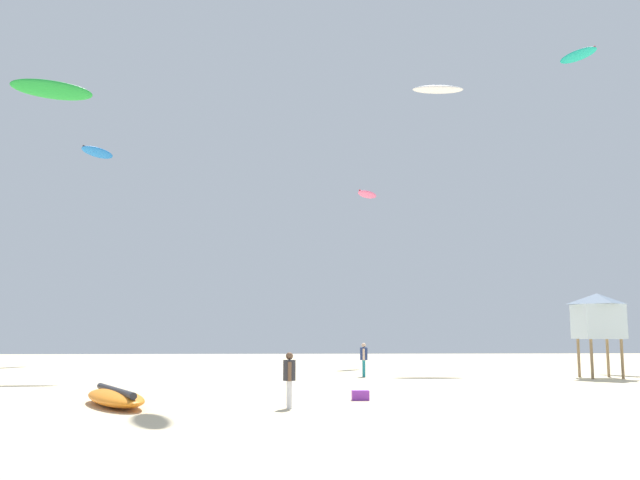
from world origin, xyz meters
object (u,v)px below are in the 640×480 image
(cooler_box, at_px, (360,395))
(kite_aloft_8, at_px, (367,194))
(person_foreground, at_px, (289,376))
(person_midground, at_px, (364,357))
(kite_aloft_0, at_px, (578,55))
(kite_aloft_2, at_px, (438,89))
(kite_grounded_near, at_px, (115,397))
(lifeguard_tower, at_px, (598,315))
(kite_aloft_4, at_px, (52,90))
(kite_aloft_5, at_px, (97,152))

(cooler_box, bearing_deg, kite_aloft_8, 82.64)
(person_foreground, height_order, kite_aloft_8, kite_aloft_8)
(kite_aloft_8, bearing_deg, person_midground, -97.87)
(kite_aloft_0, distance_m, kite_aloft_2, 12.12)
(kite_grounded_near, height_order, kite_aloft_0, kite_aloft_0)
(person_midground, distance_m, lifeguard_tower, 11.81)
(kite_grounded_near, height_order, kite_aloft_8, kite_aloft_8)
(kite_aloft_2, xyz_separation_m, kite_aloft_4, (-20.69, -13.07, -5.13))
(kite_aloft_0, height_order, kite_aloft_4, kite_aloft_0)
(lifeguard_tower, height_order, cooler_box, lifeguard_tower)
(person_midground, distance_m, kite_aloft_2, 20.23)
(person_midground, relative_size, kite_aloft_4, 0.46)
(kite_aloft_0, distance_m, kite_aloft_5, 37.23)
(kite_aloft_8, bearing_deg, kite_aloft_0, -2.38)
(person_foreground, distance_m, kite_aloft_5, 39.73)
(kite_aloft_2, bearing_deg, kite_aloft_5, 157.92)
(kite_grounded_near, distance_m, kite_aloft_4, 16.81)
(kite_aloft_2, relative_size, kite_aloft_5, 1.00)
(person_foreground, height_order, kite_aloft_5, kite_aloft_5)
(kite_grounded_near, distance_m, kite_aloft_2, 32.40)
(person_midground, bearing_deg, kite_aloft_8, 89.04)
(kite_aloft_4, relative_size, kite_aloft_5, 1.07)
(kite_aloft_0, relative_size, kite_aloft_4, 0.87)
(kite_aloft_2, bearing_deg, lifeguard_tower, -61.29)
(kite_grounded_near, height_order, lifeguard_tower, lifeguard_tower)
(kite_aloft_8, bearing_deg, kite_aloft_5, 162.77)
(person_midground, xyz_separation_m, cooler_box, (-1.46, -12.19, -0.83))
(kite_aloft_4, distance_m, kite_aloft_5, 23.86)
(kite_aloft_0, height_order, kite_aloft_5, kite_aloft_0)
(cooler_box, xyz_separation_m, kite_aloft_2, (7.52, 20.76, 18.13))
(cooler_box, bearing_deg, person_foreground, -134.47)
(kite_grounded_near, bearing_deg, kite_aloft_8, 67.56)
(kite_aloft_4, bearing_deg, lifeguard_tower, 6.67)
(person_midground, relative_size, kite_aloft_0, 0.54)
(lifeguard_tower, xyz_separation_m, kite_aloft_4, (-26.18, -3.06, 10.11))
(kite_grounded_near, height_order, cooler_box, kite_grounded_near)
(kite_aloft_0, distance_m, kite_aloft_4, 36.75)
(cooler_box, bearing_deg, kite_grounded_near, -168.59)
(cooler_box, relative_size, kite_aloft_0, 0.18)
(kite_grounded_near, height_order, kite_aloft_5, kite_aloft_5)
(person_foreground, height_order, cooler_box, person_foreground)
(kite_aloft_8, bearing_deg, lifeguard_tower, -54.43)
(person_foreground, relative_size, kite_aloft_4, 0.44)
(person_midground, distance_m, kite_aloft_0, 29.63)
(lifeguard_tower, height_order, kite_aloft_5, kite_aloft_5)
(person_foreground, distance_m, kite_aloft_8, 29.55)
(person_midground, xyz_separation_m, kite_aloft_5, (-18.99, 18.73, 15.39))
(person_midground, xyz_separation_m, kite_aloft_8, (1.70, 12.31, 10.89))
(person_midground, bearing_deg, kite_aloft_2, 61.67)
(person_midground, xyz_separation_m, kite_grounded_near, (-9.05, -13.72, -0.72))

